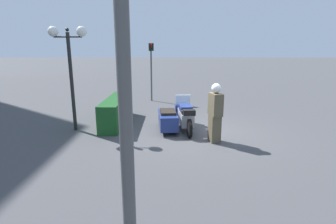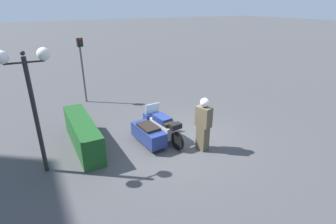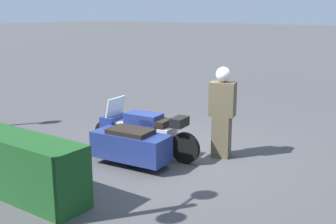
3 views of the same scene
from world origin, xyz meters
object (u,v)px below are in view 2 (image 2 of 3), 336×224
Objects in this scene: police_motorcycle at (154,129)px; hedge_bush_curbside at (83,133)px; officer_rider at (203,123)px; twin_lamp_post at (28,80)px; traffic_light_near at (82,61)px.

police_motorcycle is 0.77× the size of hedge_bush_curbside.
officer_rider reaches higher than hedge_bush_curbside.
twin_lamp_post reaches higher than officer_rider.
hedge_bush_curbside is at bearing 66.72° from police_motorcycle.
hedge_bush_curbside is 4.90m from traffic_light_near.
officer_rider is 5.25m from twin_lamp_post.
officer_rider is 4.11m from hedge_bush_curbside.
traffic_light_near is (5.27, 1.22, 1.63)m from police_motorcycle.
police_motorcycle reaches higher than hedge_bush_curbside.
police_motorcycle is 1.86m from officer_rider.
traffic_light_near is (4.51, -1.09, 1.59)m from hedge_bush_curbside.
hedge_bush_curbside is at bearing -26.13° from traffic_light_near.
officer_rider is (-1.35, -1.18, 0.51)m from police_motorcycle.
hedge_bush_curbside is 2.78m from twin_lamp_post.
twin_lamp_post is (-0.15, 3.61, 2.32)m from police_motorcycle.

